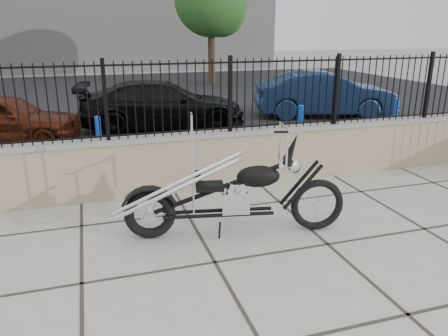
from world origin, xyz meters
TOP-DOWN VIEW (x-y plane):
  - ground_plane at (0.00, 0.00)m, footprint 90.00×90.00m
  - parking_lot at (0.00, 12.50)m, footprint 30.00×30.00m
  - retaining_wall at (0.00, 2.50)m, footprint 14.00×0.36m
  - iron_fence at (0.00, 2.50)m, footprint 14.00×0.08m
  - background_building at (0.00, 26.50)m, footprint 22.00×6.00m
  - chopper_motorcycle at (0.41, 0.66)m, footprint 2.83×1.02m
  - car_red at (-3.17, 6.82)m, footprint 3.73×2.30m
  - car_black at (0.67, 7.36)m, footprint 4.62×2.31m
  - car_blue at (5.70, 7.53)m, footprint 4.45×2.54m
  - bollard_a at (-1.11, 4.57)m, footprint 0.14×0.14m
  - bollard_b at (3.25, 4.30)m, footprint 0.14×0.14m
  - bollard_c at (6.23, 4.85)m, footprint 0.14×0.14m

SIDE VIEW (x-z plane):
  - ground_plane at x=0.00m, z-range 0.00..0.00m
  - parking_lot at x=0.00m, z-range 0.00..0.00m
  - bollard_c at x=6.23m, z-range 0.00..0.93m
  - bollard_a at x=-1.11m, z-range 0.00..0.95m
  - retaining_wall at x=0.00m, z-range 0.00..0.96m
  - bollard_b at x=3.25m, z-range 0.00..0.99m
  - car_red at x=-3.17m, z-range 0.00..1.19m
  - car_black at x=0.67m, z-range 0.00..1.29m
  - car_blue at x=5.70m, z-range 0.00..1.39m
  - chopper_motorcycle at x=0.41m, z-range 0.00..1.67m
  - iron_fence at x=0.00m, z-range 0.96..2.16m
  - background_building at x=0.00m, z-range 0.00..8.00m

